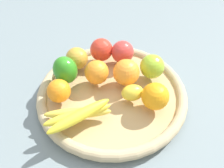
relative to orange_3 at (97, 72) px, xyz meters
The scene contains 13 objects.
ground_plane 0.10m from the orange_3, 96.33° to the right, with size 2.40×2.40×0.00m, color slate.
basket 0.08m from the orange_3, 96.33° to the right, with size 0.47×0.47×0.04m.
orange_3 is the anchor object (origin of this frame).
apple_3 0.18m from the orange_3, 52.34° to the right, with size 0.08×0.08×0.08m, color #92BB2A.
lemon_0 0.13m from the orange_3, 95.37° to the right, with size 0.07×0.05×0.05m, color yellow.
bell_pepper 0.10m from the orange_3, 118.60° to the left, with size 0.08×0.07×0.09m, color #2E861D.
banana_bunch 0.16m from the orange_3, 165.80° to the right, with size 0.18×0.17×0.06m.
apple_2 0.11m from the orange_3, 23.86° to the left, with size 0.08×0.08×0.08m, color red.
orange_2 0.20m from the orange_3, 92.76° to the right, with size 0.08×0.08×0.08m, color orange.
orange_1 0.09m from the orange_3, 63.62° to the right, with size 0.08×0.08×0.08m, color orange.
apple_0 0.10m from the orange_3, 74.41° to the left, with size 0.07×0.07×0.07m, color gold.
orange_0 0.13m from the orange_3, 154.99° to the left, with size 0.07×0.07×0.07m, color orange.
apple_1 0.13m from the orange_3, 10.17° to the right, with size 0.08×0.08×0.08m, color #C73834.
Camera 1 is at (-0.43, -0.24, 0.56)m, focal length 36.72 mm.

